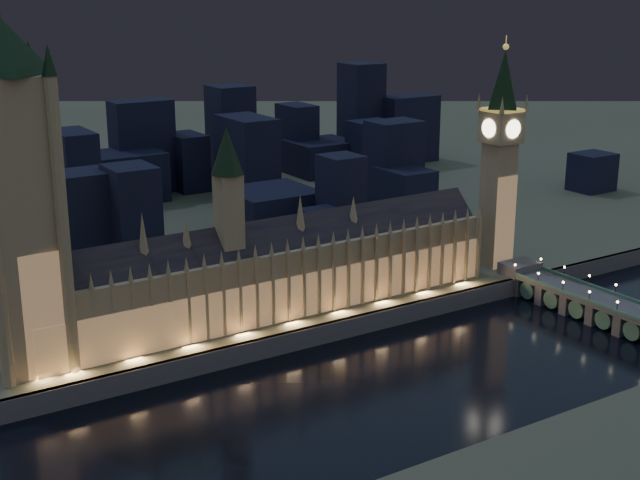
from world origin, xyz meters
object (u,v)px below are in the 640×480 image
palace_of_westminster (274,270)px  elizabeth_tower (501,141)px  victoria_tower (16,185)px  westminster_bridge (602,309)px

palace_of_westminster → elizabeth_tower: elizabeth_tower is taller
victoria_tower → westminster_bridge: victoria_tower is taller
victoria_tower → elizabeth_tower: size_ratio=1.23×
palace_of_westminster → westminster_bridge: size_ratio=1.79×
elizabeth_tower → westminster_bridge: (0.25, -65.38, -61.62)m
palace_of_westminster → victoria_tower: bearing=179.9°
palace_of_westminster → elizabeth_tower: (120.87, 0.19, 41.24)m
palace_of_westminster → elizabeth_tower: 127.71m
victoria_tower → elizabeth_tower: 218.08m
victoria_tower → westminster_bridge: (218.25, -65.39, -67.37)m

